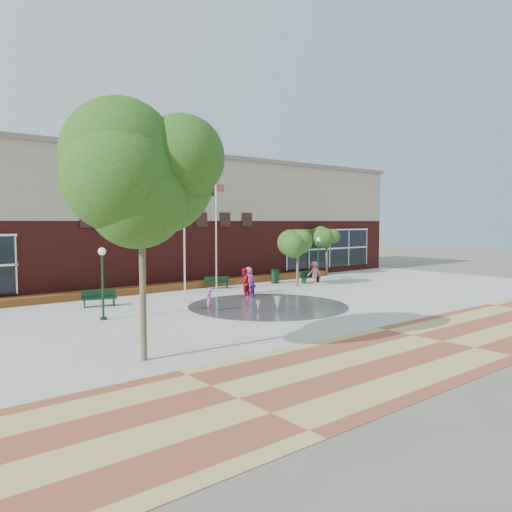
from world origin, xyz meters
TOP-DOWN VIEW (x-y plane):
  - ground at (0.00, 0.00)m, footprint 120.00×120.00m
  - plaza_concrete at (0.00, 4.00)m, footprint 46.00×18.00m
  - paver_band at (0.00, -7.00)m, footprint 46.00×6.00m
  - splash_pad at (0.00, 3.00)m, footprint 8.40×8.40m
  - library_building at (0.00, 17.48)m, footprint 44.40×10.40m
  - flower_bed at (0.00, 11.60)m, footprint 26.00×1.20m
  - flagpole_left at (-1.05, 9.61)m, footprint 1.03×0.36m
  - flagpole_right at (1.65, 10.11)m, footprint 0.88×0.29m
  - lamp_left at (-8.20, 4.87)m, footprint 0.35×0.35m
  - lamp_right at (10.88, 9.81)m, footprint 0.34×0.34m
  - bench_left at (-6.98, 8.41)m, footprint 1.83×0.94m
  - bench_mid at (1.77, 10.26)m, footprint 1.64×1.08m
  - bench_right at (8.79, 8.58)m, footprint 1.67×0.52m
  - trash_can at (6.63, 9.99)m, footprint 0.63×0.63m
  - tree_big_left at (-9.78, -2.32)m, footprint 4.81×4.81m
  - tree_mid at (6.69, 7.74)m, footprint 2.48×2.48m
  - tree_small_right at (13.51, 11.36)m, footprint 2.32×2.32m
  - water_jet_a at (-0.46, 1.74)m, footprint 0.35×0.35m
  - water_jet_b at (-1.29, 2.26)m, footprint 0.21×0.21m
  - child_splash at (-3.30, 3.61)m, footprint 0.52×0.45m
  - adult_red at (0.99, 6.35)m, footprint 0.99×0.87m
  - adult_pink at (1.92, 7.06)m, footprint 0.89×0.64m
  - child_blue at (1.14, 5.70)m, footprint 0.60×0.25m
  - person_bench at (8.93, 8.32)m, footprint 1.16×0.92m

SIDE VIEW (x-z plane):
  - ground at x=0.00m, z-range 0.00..0.00m
  - flower_bed at x=0.00m, z-range -0.20..0.20m
  - water_jet_a at x=-0.46m, z-range -0.34..0.34m
  - water_jet_b at x=-1.29m, z-range -0.24..0.24m
  - plaza_concrete at x=0.00m, z-range 0.00..0.01m
  - paver_band at x=0.00m, z-range 0.00..0.01m
  - splash_pad at x=0.00m, z-range 0.00..0.01m
  - bench_mid at x=1.77m, z-range -0.14..0.66m
  - bench_right at x=8.79m, z-range -0.15..0.69m
  - bench_left at x=-6.98m, z-range -0.16..0.73m
  - child_blue at x=1.14m, z-range 0.00..1.02m
  - trash_can at x=6.63m, z-range 0.01..1.04m
  - child_splash at x=-3.30m, z-range 0.00..1.19m
  - person_bench at x=8.93m, z-range 0.00..1.57m
  - adult_pink at x=1.92m, z-range 0.00..1.67m
  - adult_red at x=0.99m, z-range 0.00..1.71m
  - lamp_right at x=10.88m, z-range 0.39..3.63m
  - lamp_left at x=-8.20m, z-range 0.40..3.69m
  - tree_small_right at x=13.51m, z-range 0.91..4.89m
  - tree_mid at x=6.69m, z-range 0.95..5.14m
  - flagpole_right at x=1.65m, z-range 0.43..7.73m
  - library_building at x=0.00m, z-range 0.04..9.24m
  - flagpole_left at x=-1.05m, z-range 0.51..9.58m
  - tree_big_left at x=-9.78m, z-range 1.65..9.34m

